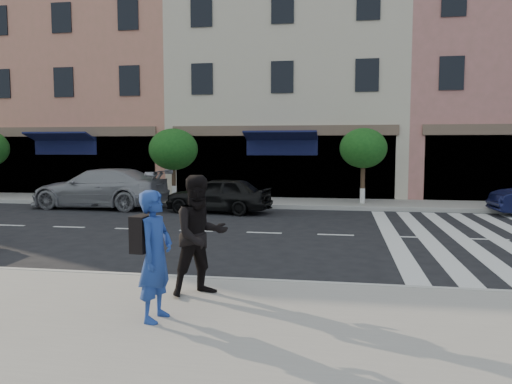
# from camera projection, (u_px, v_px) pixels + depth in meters

# --- Properties ---
(ground) EXTENTS (120.00, 120.00, 0.00)m
(ground) POSITION_uv_depth(u_px,v_px,m) (235.00, 266.00, 10.20)
(ground) COLOR black
(ground) RESTS_ON ground
(sidewalk_near) EXTENTS (60.00, 4.50, 0.15)m
(sidewalk_near) POSITION_uv_depth(u_px,v_px,m) (174.00, 328.00, 6.51)
(sidewalk_near) COLOR gray
(sidewalk_near) RESTS_ON ground
(sidewalk_far) EXTENTS (60.00, 3.00, 0.15)m
(sidewalk_far) POSITION_uv_depth(u_px,v_px,m) (289.00, 203.00, 20.99)
(sidewalk_far) COLOR gray
(sidewalk_far) RESTS_ON ground
(building_west_mid) EXTENTS (10.00, 9.00, 14.00)m
(building_west_mid) POSITION_uv_depth(u_px,v_px,m) (107.00, 65.00, 28.09)
(building_west_mid) COLOR tan
(building_west_mid) RESTS_ON ground
(building_centre) EXTENTS (11.00, 9.00, 11.00)m
(building_centre) POSITION_uv_depth(u_px,v_px,m) (292.00, 89.00, 26.47)
(building_centre) COLOR beige
(building_centre) RESTS_ON ground
(street_tree_wb) EXTENTS (2.10, 2.10, 3.06)m
(street_tree_wb) POSITION_uv_depth(u_px,v_px,m) (173.00, 150.00, 21.42)
(street_tree_wb) COLOR #473323
(street_tree_wb) RESTS_ON sidewalk_far
(street_tree_c) EXTENTS (1.90, 1.90, 3.04)m
(street_tree_c) POSITION_uv_depth(u_px,v_px,m) (363.00, 149.00, 20.08)
(street_tree_c) COLOR #473323
(street_tree_c) RESTS_ON sidewalk_far
(photographer) EXTENTS (0.48, 0.67, 1.72)m
(photographer) POSITION_uv_depth(u_px,v_px,m) (156.00, 256.00, 6.54)
(photographer) COLOR navy
(photographer) RESTS_ON sidewalk_near
(walker) EXTENTS (1.14, 1.11, 1.86)m
(walker) POSITION_uv_depth(u_px,v_px,m) (200.00, 235.00, 7.66)
(walker) COLOR black
(walker) RESTS_ON sidewalk_near
(car_far_left) EXTENTS (5.55, 2.48, 1.58)m
(car_far_left) POSITION_uv_depth(u_px,v_px,m) (100.00, 188.00, 19.78)
(car_far_left) COLOR gray
(car_far_left) RESTS_ON ground
(car_far_mid) EXTENTS (4.06, 2.08, 1.32)m
(car_far_mid) POSITION_uv_depth(u_px,v_px,m) (219.00, 195.00, 18.41)
(car_far_mid) COLOR black
(car_far_mid) RESTS_ON ground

